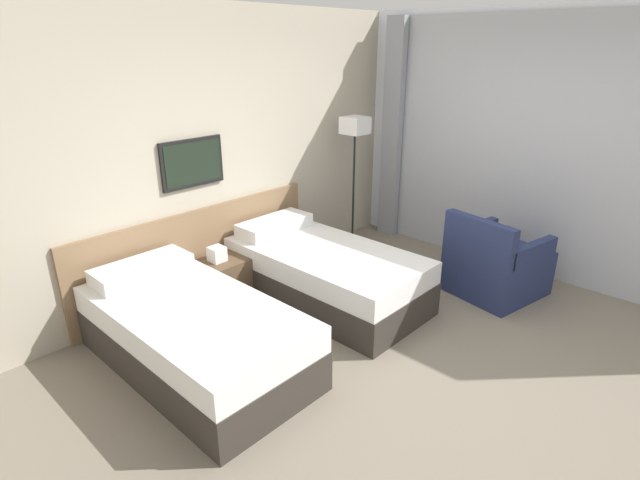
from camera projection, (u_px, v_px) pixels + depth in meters
name	position (u px, v px, depth m)	size (l,w,h in m)	color
ground_plane	(425.00, 360.00, 3.96)	(16.00, 16.00, 0.00)	slate
wall_headboard	(233.00, 157.00, 4.92)	(10.00, 0.10, 2.70)	#B7AD99
wall_window	(557.00, 151.00, 4.98)	(0.21, 4.77, 2.70)	white
bed_near_door	(194.00, 334.00, 3.82)	(0.99, 1.92, 0.66)	#332D28
bed_near_window	(325.00, 273.00, 4.83)	(0.99, 1.92, 0.66)	#332D28
nightstand	(219.00, 281.00, 4.79)	(0.52, 0.42, 0.57)	brown
floor_lamp	(355.00, 138.00, 5.64)	(0.26, 0.26, 1.58)	black
armchair	(495.00, 266.00, 4.94)	(0.95, 0.89, 0.84)	navy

